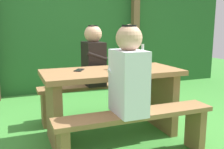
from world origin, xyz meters
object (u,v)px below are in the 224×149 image
picnic_table (112,91)px  cell_phone (79,70)px  bench_far (96,94)px  bottle_left (142,59)px  person_black_coat (93,58)px  drinking_glass (113,66)px  bench_near (136,126)px  person_white_shirt (128,74)px

picnic_table → cell_phone: 0.40m
picnic_table → bench_far: (0.00, 0.56, -0.17)m
bench_far → bottle_left: size_ratio=5.49×
person_black_coat → cell_phone: (-0.30, -0.47, -0.06)m
person_black_coat → drinking_glass: person_black_coat is taller
person_black_coat → cell_phone: 0.56m
picnic_table → bench_near: 0.58m
bench_far → drinking_glass: bearing=-87.8°
picnic_table → person_black_coat: person_black_coat is taller
bench_near → bench_far: bearing=90.0°
bench_far → cell_phone: size_ratio=10.00×
drinking_glass → cell_phone: size_ratio=0.57×
picnic_table → bench_near: (0.00, -0.56, -0.17)m
bench_far → cell_phone: cell_phone is taller
picnic_table → drinking_glass: (0.02, 0.03, 0.26)m
bench_near → drinking_glass: size_ratio=17.56×
bench_near → person_white_shirt: size_ratio=1.95×
picnic_table → bench_far: size_ratio=1.00×
person_black_coat → picnic_table: bearing=-87.8°
bottle_left → bench_near: bearing=-121.8°
bench_far → person_black_coat: bearing=-171.3°
cell_phone → bench_far: bearing=87.2°
person_black_coat → drinking_glass: (0.04, -0.53, -0.02)m
bench_near → bottle_left: size_ratio=5.49×
person_white_shirt → cell_phone: 0.69m
bench_near → bottle_left: 0.82m
person_white_shirt → bench_near: bearing=-2.5°
person_white_shirt → drinking_glass: (0.10, 0.59, -0.02)m
person_black_coat → person_white_shirt: bearing=-92.9°
picnic_table → cell_phone: size_ratio=10.00×
bench_near → bench_far: (0.00, 1.12, 0.00)m
bench_far → bottle_left: 0.83m
picnic_table → person_white_shirt: 0.63m
cell_phone → drinking_glass: bearing=21.7°
drinking_glass → cell_phone: 0.35m
picnic_table → bottle_left: 0.47m
person_white_shirt → bottle_left: bearing=52.6°
person_black_coat → bottle_left: size_ratio=2.82×
person_black_coat → drinking_glass: 0.53m
bench_near → person_black_coat: size_ratio=1.95×
bench_near → drinking_glass: bearing=88.0°
bottle_left → picnic_table: bearing=178.5°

